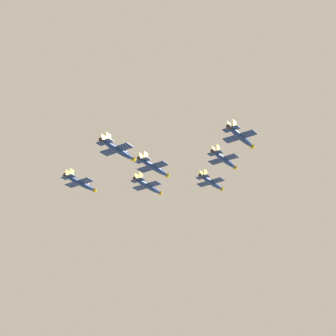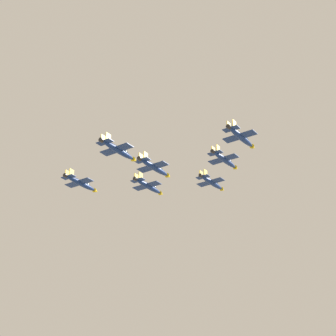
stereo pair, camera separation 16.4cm
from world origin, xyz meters
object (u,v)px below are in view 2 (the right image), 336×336
at_px(jet_right_wingman, 225,160).
at_px(jet_trailing, 118,150).
at_px(jet_lead, 212,182).
at_px(jet_left_wingman, 148,186).
at_px(jet_right_outer, 241,137).
at_px(jet_left_outer, 81,183).
at_px(jet_slot_rear, 154,167).

bearing_deg(jet_right_wingman, jet_trailing, 157.80).
bearing_deg(jet_right_wingman, jet_lead, 41.19).
distance_m(jet_left_wingman, jet_right_outer, 41.35).
xyz_separation_m(jet_left_wingman, jet_left_outer, (-13.13, 14.80, -1.41)).
height_order(jet_left_outer, jet_slot_rear, jet_left_outer).
relative_size(jet_left_outer, jet_slot_rear, 1.01).
bearing_deg(jet_left_outer, jet_slot_rear, -90.25).
relative_size(jet_left_outer, jet_trailing, 1.02).
height_order(jet_lead, jet_trailing, jet_lead).
bearing_deg(jet_slot_rear, jet_right_wingman, -39.56).
height_order(jet_right_wingman, jet_left_outer, jet_right_wingman).
distance_m(jet_lead, jet_left_wingman, 20.10).
bearing_deg(jet_left_wingman, jet_right_outer, -111.42).
distance_m(jet_lead, jet_slot_rear, 30.94).
relative_size(jet_left_wingman, jet_right_wingman, 1.04).
xyz_separation_m(jet_lead, jet_trailing, (-44.78, 6.33, -8.35)).
bearing_deg(jet_right_wingman, jet_slot_rear, 140.46).
bearing_deg(jet_slot_rear, jet_left_wingman, 41.17).
relative_size(jet_slot_rear, jet_trailing, 1.01).
bearing_deg(jet_right_outer, jet_left_outer, 90.16).
bearing_deg(jet_left_wingman, jet_right_wingman, -90.01).
bearing_deg(jet_left_outer, jet_right_wingman, -68.83).
height_order(jet_right_wingman, jet_trailing, jet_right_wingman).
bearing_deg(jet_right_wingman, jet_left_wingman, 90.83).
xyz_separation_m(jet_left_wingman, jet_right_wingman, (-3.59, -25.37, 1.50)).
relative_size(jet_lead, jet_left_outer, 0.98).
xyz_separation_m(jet_right_outer, jet_trailing, (-11.34, 27.48, -2.56)).
bearing_deg(jet_trailing, jet_right_wingman, -22.56).
relative_size(jet_right_wingman, jet_slot_rear, 0.98).
xyz_separation_m(jet_right_wingman, jet_slot_rear, (-13.13, 14.80, -4.88)).
height_order(jet_left_outer, jet_trailing, jet_left_outer).
distance_m(jet_right_outer, jet_slot_rear, 25.65).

